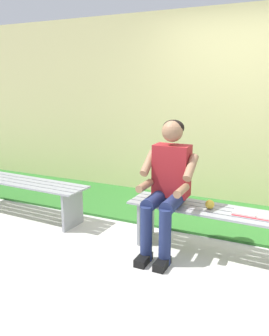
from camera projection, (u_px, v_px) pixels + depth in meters
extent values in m
cube|color=beige|center=(51.00, 280.00, 2.91)|extent=(10.00, 7.00, 0.04)
cube|color=#2D6B28|center=(155.00, 197.00, 4.95)|extent=(9.00, 1.97, 0.03)
cube|color=#D1C684|center=(217.00, 108.00, 4.65)|extent=(9.50, 0.24, 2.52)
cube|color=gray|center=(231.00, 207.00, 3.30)|extent=(1.89, 0.16, 0.02)
cube|color=gray|center=(229.00, 211.00, 3.21)|extent=(1.89, 0.16, 0.02)
cube|color=gray|center=(226.00, 214.00, 3.12)|extent=(1.89, 0.16, 0.02)
cube|color=gray|center=(223.00, 218.00, 3.03)|extent=(1.89, 0.16, 0.02)
cube|color=gray|center=(146.00, 220.00, 3.59)|extent=(0.04, 0.35, 0.43)
cube|color=gray|center=(29.00, 178.00, 4.32)|extent=(1.81, 0.16, 0.02)
cube|color=gray|center=(22.00, 180.00, 4.23)|extent=(1.81, 0.16, 0.02)
cube|color=gray|center=(16.00, 182.00, 4.14)|extent=(1.81, 0.16, 0.02)
cube|color=gray|center=(10.00, 184.00, 4.06)|extent=(1.81, 0.16, 0.02)
cube|color=gray|center=(73.00, 209.00, 3.89)|extent=(0.04, 0.35, 0.43)
cube|color=maroon|center=(172.00, 171.00, 3.33)|extent=(0.34, 0.20, 0.50)
sphere|color=#936B4C|center=(172.00, 131.00, 3.23)|extent=(0.20, 0.20, 0.20)
ellipsoid|color=black|center=(174.00, 128.00, 3.25)|extent=(0.20, 0.19, 0.15)
cylinder|color=navy|center=(173.00, 203.00, 3.18)|extent=(0.13, 0.40, 0.13)
cylinder|color=navy|center=(155.00, 200.00, 3.25)|extent=(0.13, 0.40, 0.13)
cylinder|color=navy|center=(165.00, 238.00, 3.06)|extent=(0.11, 0.11, 0.52)
cube|color=black|center=(162.00, 264.00, 3.06)|extent=(0.10, 0.22, 0.07)
cylinder|color=navy|center=(146.00, 234.00, 3.14)|extent=(0.11, 0.11, 0.52)
cube|color=black|center=(143.00, 260.00, 3.14)|extent=(0.10, 0.22, 0.07)
cylinder|color=#936B4C|center=(191.00, 167.00, 3.16)|extent=(0.08, 0.28, 0.23)
cylinder|color=#936B4C|center=(182.00, 191.00, 3.07)|extent=(0.07, 0.26, 0.07)
cylinder|color=#936B4C|center=(148.00, 163.00, 3.33)|extent=(0.08, 0.28, 0.23)
cylinder|color=#936B4C|center=(145.00, 186.00, 3.22)|extent=(0.07, 0.26, 0.07)
sphere|color=gold|center=(210.00, 204.00, 3.22)|extent=(0.09, 0.09, 0.09)
cube|color=white|center=(245.00, 213.00, 3.09)|extent=(0.21, 0.16, 0.02)
cube|color=red|center=(257.00, 216.00, 3.05)|extent=(0.42, 0.17, 0.01)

